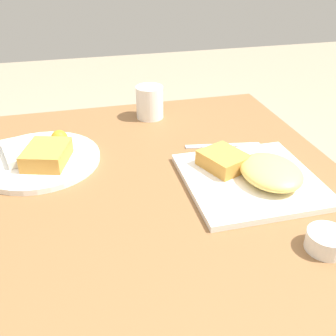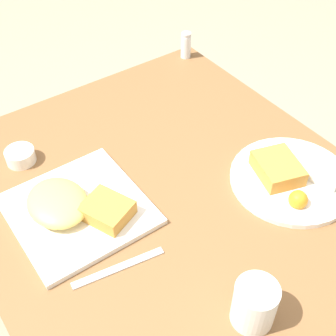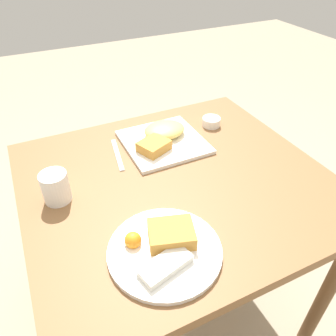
{
  "view_description": "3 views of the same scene",
  "coord_description": "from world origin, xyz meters",
  "px_view_note": "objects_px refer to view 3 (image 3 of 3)",
  "views": [
    {
      "loc": [
        -0.73,
        0.15,
        1.23
      ],
      "look_at": [
        0.02,
        -0.03,
        0.78
      ],
      "focal_mm": 42.0,
      "sensor_mm": 36.0,
      "label": 1
    },
    {
      "loc": [
        0.63,
        -0.44,
        1.56
      ],
      "look_at": [
        0.0,
        0.01,
        0.81
      ],
      "focal_mm": 50.0,
      "sensor_mm": 36.0,
      "label": 2
    },
    {
      "loc": [
        0.38,
        0.74,
        1.44
      ],
      "look_at": [
        0.03,
        -0.01,
        0.8
      ],
      "focal_mm": 35.0,
      "sensor_mm": 36.0,
      "label": 3
    }
  ],
  "objects_px": {
    "plate_oval_far": "(165,247)",
    "sauce_ramekin": "(211,122)",
    "plate_square_near": "(163,138)",
    "coffee_mug": "(56,187)",
    "butter_knife": "(117,154)"
  },
  "relations": [
    {
      "from": "plate_oval_far",
      "to": "coffee_mug",
      "type": "bearing_deg",
      "value": -56.58
    },
    {
      "from": "plate_oval_far",
      "to": "plate_square_near",
      "type": "bearing_deg",
      "value": -114.16
    },
    {
      "from": "plate_oval_far",
      "to": "sauce_ramekin",
      "type": "xyz_separation_m",
      "value": [
        -0.44,
        -0.5,
        0.0
      ]
    },
    {
      "from": "butter_knife",
      "to": "plate_square_near",
      "type": "bearing_deg",
      "value": 100.28
    },
    {
      "from": "butter_knife",
      "to": "coffee_mug",
      "type": "distance_m",
      "value": 0.28
    },
    {
      "from": "plate_square_near",
      "to": "butter_knife",
      "type": "bearing_deg",
      "value": 1.13
    },
    {
      "from": "plate_square_near",
      "to": "coffee_mug",
      "type": "height_order",
      "value": "coffee_mug"
    },
    {
      "from": "plate_square_near",
      "to": "sauce_ramekin",
      "type": "distance_m",
      "value": 0.24
    },
    {
      "from": "sauce_ramekin",
      "to": "coffee_mug",
      "type": "bearing_deg",
      "value": 15.48
    },
    {
      "from": "plate_square_near",
      "to": "sauce_ramekin",
      "type": "xyz_separation_m",
      "value": [
        -0.23,
        -0.03,
        -0.0
      ]
    },
    {
      "from": "plate_square_near",
      "to": "coffee_mug",
      "type": "distance_m",
      "value": 0.45
    },
    {
      "from": "plate_square_near",
      "to": "plate_oval_far",
      "type": "distance_m",
      "value": 0.51
    },
    {
      "from": "plate_square_near",
      "to": "sauce_ramekin",
      "type": "relative_size",
      "value": 3.94
    },
    {
      "from": "coffee_mug",
      "to": "plate_square_near",
      "type": "bearing_deg",
      "value": -160.27
    },
    {
      "from": "plate_square_near",
      "to": "coffee_mug",
      "type": "bearing_deg",
      "value": 19.73
    }
  ]
}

